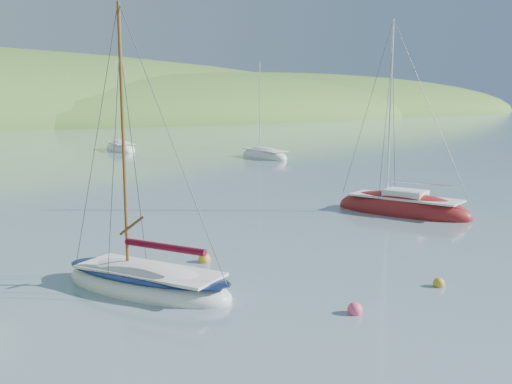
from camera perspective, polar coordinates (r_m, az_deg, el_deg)
ground at (r=19.15m, az=11.56°, el=-10.86°), size 700.00×700.00×0.00m
daysailer_white at (r=20.35m, az=-10.87°, el=-8.94°), size 4.83×7.21×10.41m
sloop_red at (r=34.23m, az=14.42°, el=-1.70°), size 4.50×8.51×11.98m
distant_sloop_b at (r=77.20m, az=-13.40°, el=4.22°), size 5.20×9.40×12.70m
distant_sloop_d at (r=65.13m, az=0.83°, el=3.59°), size 4.07×8.55×11.72m
mooring_buoys at (r=23.88m, az=4.21°, el=-6.36°), size 22.69×13.16×0.50m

